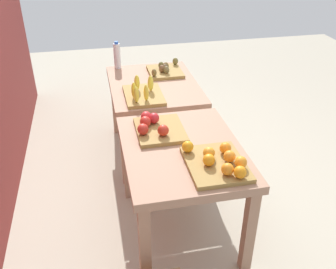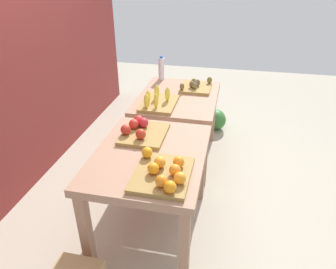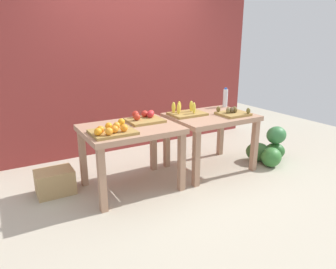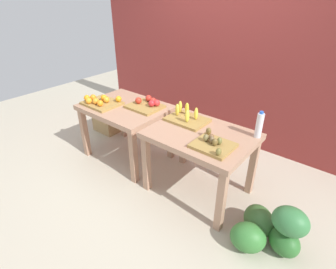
% 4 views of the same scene
% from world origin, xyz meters
% --- Properties ---
extents(ground_plane, '(8.00, 8.00, 0.00)m').
position_xyz_m(ground_plane, '(0.00, 0.00, 0.00)').
color(ground_plane, '#B7AE98').
extents(back_wall, '(4.40, 0.12, 3.00)m').
position_xyz_m(back_wall, '(0.00, 1.35, 1.50)').
color(back_wall, maroon).
rests_on(back_wall, ground_plane).
extents(display_table_left, '(1.04, 0.80, 0.74)m').
position_xyz_m(display_table_left, '(-0.56, 0.00, 0.63)').
color(display_table_left, '#A77D62').
rests_on(display_table_left, ground_plane).
extents(display_table_right, '(1.04, 0.80, 0.74)m').
position_xyz_m(display_table_right, '(0.56, 0.00, 0.63)').
color(display_table_right, '#A77D62').
rests_on(display_table_right, ground_plane).
extents(orange_bin, '(0.44, 0.37, 0.11)m').
position_xyz_m(orange_bin, '(-0.82, -0.16, 0.77)').
color(orange_bin, olive).
rests_on(orange_bin, display_table_left).
extents(apple_bin, '(0.40, 0.35, 0.11)m').
position_xyz_m(apple_bin, '(-0.32, 0.13, 0.77)').
color(apple_bin, olive).
rests_on(apple_bin, display_table_left).
extents(banana_crate, '(0.44, 0.32, 0.17)m').
position_xyz_m(banana_crate, '(0.27, 0.14, 0.77)').
color(banana_crate, olive).
rests_on(banana_crate, display_table_right).
extents(kiwi_bin, '(0.36, 0.32, 0.10)m').
position_xyz_m(kiwi_bin, '(0.78, -0.15, 0.77)').
color(kiwi_bin, olive).
rests_on(kiwi_bin, display_table_right).
extents(water_bottle, '(0.07, 0.07, 0.27)m').
position_xyz_m(water_bottle, '(1.03, 0.29, 0.86)').
color(water_bottle, silver).
rests_on(water_bottle, display_table_right).
extents(watermelon_pile, '(0.65, 0.63, 0.48)m').
position_xyz_m(watermelon_pile, '(1.44, -0.23, 0.18)').
color(watermelon_pile, '#2B652A').
rests_on(watermelon_pile, ground_plane).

